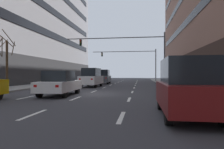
# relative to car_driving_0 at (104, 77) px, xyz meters

# --- Properties ---
(ground_plane) EXTENTS (120.00, 120.00, 0.00)m
(ground_plane) POSITION_rel_car_driving_0_xyz_m (1.57, -15.06, -1.08)
(ground_plane) COLOR #38383D
(sidewalk_right) EXTENTS (3.97, 80.00, 0.14)m
(sidewalk_right) POSITION_rel_car_driving_0_xyz_m (10.25, -15.06, -1.01)
(sidewalk_right) COLOR gray
(sidewalk_right) RESTS_ON ground
(lane_stripe_l1_s3) EXTENTS (0.16, 2.00, 0.01)m
(lane_stripe_l1_s3) POSITION_rel_car_driving_0_xyz_m (-1.78, -18.06, -1.07)
(lane_stripe_l1_s3) COLOR silver
(lane_stripe_l1_s3) RESTS_ON ground
(lane_stripe_l1_s4) EXTENTS (0.16, 2.00, 0.01)m
(lane_stripe_l1_s4) POSITION_rel_car_driving_0_xyz_m (-1.78, -13.06, -1.07)
(lane_stripe_l1_s4) COLOR silver
(lane_stripe_l1_s4) RESTS_ON ground
(lane_stripe_l1_s5) EXTENTS (0.16, 2.00, 0.01)m
(lane_stripe_l1_s5) POSITION_rel_car_driving_0_xyz_m (-1.78, -8.06, -1.07)
(lane_stripe_l1_s5) COLOR silver
(lane_stripe_l1_s5) RESTS_ON ground
(lane_stripe_l1_s6) EXTENTS (0.16, 2.00, 0.01)m
(lane_stripe_l1_s6) POSITION_rel_car_driving_0_xyz_m (-1.78, -3.06, -1.07)
(lane_stripe_l1_s6) COLOR silver
(lane_stripe_l1_s6) RESTS_ON ground
(lane_stripe_l1_s7) EXTENTS (0.16, 2.00, 0.01)m
(lane_stripe_l1_s7) POSITION_rel_car_driving_0_xyz_m (-1.78, 1.94, -1.07)
(lane_stripe_l1_s7) COLOR silver
(lane_stripe_l1_s7) RESTS_ON ground
(lane_stripe_l1_s8) EXTENTS (0.16, 2.00, 0.01)m
(lane_stripe_l1_s8) POSITION_rel_car_driving_0_xyz_m (-1.78, 6.94, -1.07)
(lane_stripe_l1_s8) COLOR silver
(lane_stripe_l1_s8) RESTS_ON ground
(lane_stripe_l1_s9) EXTENTS (0.16, 2.00, 0.01)m
(lane_stripe_l1_s9) POSITION_rel_car_driving_0_xyz_m (-1.78, 11.94, -1.07)
(lane_stripe_l1_s9) COLOR silver
(lane_stripe_l1_s9) RESTS_ON ground
(lane_stripe_l1_s10) EXTENTS (0.16, 2.00, 0.01)m
(lane_stripe_l1_s10) POSITION_rel_car_driving_0_xyz_m (-1.78, 16.94, -1.07)
(lane_stripe_l1_s10) COLOR silver
(lane_stripe_l1_s10) RESTS_ON ground
(lane_stripe_l2_s2) EXTENTS (0.16, 2.00, 0.01)m
(lane_stripe_l2_s2) POSITION_rel_car_driving_0_xyz_m (1.57, -23.06, -1.07)
(lane_stripe_l2_s2) COLOR silver
(lane_stripe_l2_s2) RESTS_ON ground
(lane_stripe_l2_s3) EXTENTS (0.16, 2.00, 0.01)m
(lane_stripe_l2_s3) POSITION_rel_car_driving_0_xyz_m (1.57, -18.06, -1.07)
(lane_stripe_l2_s3) COLOR silver
(lane_stripe_l2_s3) RESTS_ON ground
(lane_stripe_l2_s4) EXTENTS (0.16, 2.00, 0.01)m
(lane_stripe_l2_s4) POSITION_rel_car_driving_0_xyz_m (1.57, -13.06, -1.07)
(lane_stripe_l2_s4) COLOR silver
(lane_stripe_l2_s4) RESTS_ON ground
(lane_stripe_l2_s5) EXTENTS (0.16, 2.00, 0.01)m
(lane_stripe_l2_s5) POSITION_rel_car_driving_0_xyz_m (1.57, -8.06, -1.07)
(lane_stripe_l2_s5) COLOR silver
(lane_stripe_l2_s5) RESTS_ON ground
(lane_stripe_l2_s6) EXTENTS (0.16, 2.00, 0.01)m
(lane_stripe_l2_s6) POSITION_rel_car_driving_0_xyz_m (1.57, -3.06, -1.07)
(lane_stripe_l2_s6) COLOR silver
(lane_stripe_l2_s6) RESTS_ON ground
(lane_stripe_l2_s7) EXTENTS (0.16, 2.00, 0.01)m
(lane_stripe_l2_s7) POSITION_rel_car_driving_0_xyz_m (1.57, 1.94, -1.07)
(lane_stripe_l2_s7) COLOR silver
(lane_stripe_l2_s7) RESTS_ON ground
(lane_stripe_l2_s8) EXTENTS (0.16, 2.00, 0.01)m
(lane_stripe_l2_s8) POSITION_rel_car_driving_0_xyz_m (1.57, 6.94, -1.07)
(lane_stripe_l2_s8) COLOR silver
(lane_stripe_l2_s8) RESTS_ON ground
(lane_stripe_l2_s9) EXTENTS (0.16, 2.00, 0.01)m
(lane_stripe_l2_s9) POSITION_rel_car_driving_0_xyz_m (1.57, 11.94, -1.07)
(lane_stripe_l2_s9) COLOR silver
(lane_stripe_l2_s9) RESTS_ON ground
(lane_stripe_l2_s10) EXTENTS (0.16, 2.00, 0.01)m
(lane_stripe_l2_s10) POSITION_rel_car_driving_0_xyz_m (1.57, 16.94, -1.07)
(lane_stripe_l2_s10) COLOR silver
(lane_stripe_l2_s10) RESTS_ON ground
(lane_stripe_l3_s2) EXTENTS (0.16, 2.00, 0.01)m
(lane_stripe_l3_s2) POSITION_rel_car_driving_0_xyz_m (4.92, -23.06, -1.07)
(lane_stripe_l3_s2) COLOR silver
(lane_stripe_l3_s2) RESTS_ON ground
(lane_stripe_l3_s3) EXTENTS (0.16, 2.00, 0.01)m
(lane_stripe_l3_s3) POSITION_rel_car_driving_0_xyz_m (4.92, -18.06, -1.07)
(lane_stripe_l3_s3) COLOR silver
(lane_stripe_l3_s3) RESTS_ON ground
(lane_stripe_l3_s4) EXTENTS (0.16, 2.00, 0.01)m
(lane_stripe_l3_s4) POSITION_rel_car_driving_0_xyz_m (4.92, -13.06, -1.07)
(lane_stripe_l3_s4) COLOR silver
(lane_stripe_l3_s4) RESTS_ON ground
(lane_stripe_l3_s5) EXTENTS (0.16, 2.00, 0.01)m
(lane_stripe_l3_s5) POSITION_rel_car_driving_0_xyz_m (4.92, -8.06, -1.07)
(lane_stripe_l3_s5) COLOR silver
(lane_stripe_l3_s5) RESTS_ON ground
(lane_stripe_l3_s6) EXTENTS (0.16, 2.00, 0.01)m
(lane_stripe_l3_s6) POSITION_rel_car_driving_0_xyz_m (4.92, -3.06, -1.07)
(lane_stripe_l3_s6) COLOR silver
(lane_stripe_l3_s6) RESTS_ON ground
(lane_stripe_l3_s7) EXTENTS (0.16, 2.00, 0.01)m
(lane_stripe_l3_s7) POSITION_rel_car_driving_0_xyz_m (4.92, 1.94, -1.07)
(lane_stripe_l3_s7) COLOR silver
(lane_stripe_l3_s7) RESTS_ON ground
(lane_stripe_l3_s8) EXTENTS (0.16, 2.00, 0.01)m
(lane_stripe_l3_s8) POSITION_rel_car_driving_0_xyz_m (4.92, 6.94, -1.07)
(lane_stripe_l3_s8) COLOR silver
(lane_stripe_l3_s8) RESTS_ON ground
(lane_stripe_l3_s9) EXTENTS (0.16, 2.00, 0.01)m
(lane_stripe_l3_s9) POSITION_rel_car_driving_0_xyz_m (4.92, 11.94, -1.07)
(lane_stripe_l3_s9) COLOR silver
(lane_stripe_l3_s9) RESTS_ON ground
(lane_stripe_l3_s10) EXTENTS (0.16, 2.00, 0.01)m
(lane_stripe_l3_s10) POSITION_rel_car_driving_0_xyz_m (4.92, 16.94, -1.07)
(lane_stripe_l3_s10) COLOR silver
(lane_stripe_l3_s10) RESTS_ON ground
(car_driving_0) EXTENTS (2.08, 4.55, 2.16)m
(car_driving_0) POSITION_rel_car_driving_0_xyz_m (0.00, 0.00, 0.00)
(car_driving_0) COLOR black
(car_driving_0) RESTS_ON ground
(taxi_driving_1) EXTENTS (1.90, 4.42, 1.83)m
(taxi_driving_1) POSITION_rel_car_driving_0_xyz_m (-3.45, 10.50, -0.26)
(taxi_driving_1) COLOR black
(taxi_driving_1) RESTS_ON ground
(car_driving_3) EXTENTS (2.05, 4.62, 2.21)m
(car_driving_3) POSITION_rel_car_driving_0_xyz_m (-0.14, -7.04, 0.02)
(car_driving_3) COLOR black
(car_driving_3) RESTS_ON ground
(car_driving_4) EXTENTS (2.11, 4.72, 1.75)m
(car_driving_4) POSITION_rel_car_driving_0_xyz_m (-0.08, -16.59, -0.22)
(car_driving_4) COLOR black
(car_driving_4) RESTS_ON ground
(car_parked_0) EXTENTS (1.84, 4.33, 2.09)m
(car_parked_0) POSITION_rel_car_driving_0_xyz_m (7.21, -22.64, -0.04)
(car_parked_0) COLOR black
(car_parked_0) RESTS_ON ground
(traffic_signal_0) EXTENTS (13.18, 0.35, 6.78)m
(traffic_signal_0) POSITION_rel_car_driving_0_xyz_m (4.44, -3.80, 3.88)
(traffic_signal_0) COLOR #4C4C51
(traffic_signal_0) RESTS_ON sidewalk_right
(traffic_signal_1) EXTENTS (13.03, 0.35, 6.42)m
(traffic_signal_1) POSITION_rel_car_driving_0_xyz_m (4.39, 10.88, 3.72)
(traffic_signal_1) COLOR #4C4C51
(traffic_signal_1) RESTS_ON sidewalk_right
(street_tree_1) EXTENTS (1.82, 1.74, 5.41)m
(street_tree_1) POSITION_rel_car_driving_0_xyz_m (-6.72, -13.11, 1.65)
(street_tree_1) COLOR #4C3823
(street_tree_1) RESTS_ON sidewalk_left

